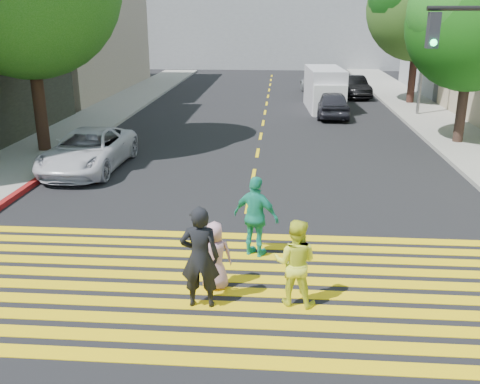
# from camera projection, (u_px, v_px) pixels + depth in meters

# --- Properties ---
(ground) EXTENTS (120.00, 120.00, 0.00)m
(ground) POSITION_uv_depth(u_px,v_px,m) (227.00, 319.00, 9.53)
(ground) COLOR black
(sidewalk_left) EXTENTS (3.00, 40.00, 0.15)m
(sidewalk_left) POSITION_uv_depth(u_px,v_px,m) (119.00, 106.00, 30.92)
(sidewalk_left) COLOR gray
(sidewalk_left) RESTS_ON ground
(sidewalk_right) EXTENTS (3.00, 60.00, 0.15)m
(sidewalk_right) POSITION_uv_depth(u_px,v_px,m) (457.00, 138.00, 23.07)
(sidewalk_right) COLOR gray
(sidewalk_right) RESTS_ON ground
(curb_red) EXTENTS (0.20, 8.00, 0.16)m
(curb_red) POSITION_uv_depth(u_px,v_px,m) (14.00, 196.00, 15.68)
(curb_red) COLOR maroon
(curb_red) RESTS_ON ground
(crosswalk) EXTENTS (13.40, 5.30, 0.01)m
(crosswalk) POSITION_uv_depth(u_px,v_px,m) (233.00, 285.00, 10.74)
(crosswalk) COLOR yellow
(crosswalk) RESTS_ON ground
(lane_line) EXTENTS (0.12, 34.40, 0.01)m
(lane_line) POSITION_uv_depth(u_px,v_px,m) (266.00, 108.00, 30.80)
(lane_line) COLOR yellow
(lane_line) RESTS_ON ground
(building_left_tan) EXTENTS (12.00, 16.00, 10.00)m
(building_left_tan) POSITION_uv_depth(u_px,v_px,m) (30.00, 16.00, 35.57)
(building_left_tan) COLOR tan
(building_left_tan) RESTS_ON ground
(backdrop_block) EXTENTS (30.00, 8.00, 12.00)m
(backdrop_block) POSITION_uv_depth(u_px,v_px,m) (275.00, 4.00, 52.99)
(backdrop_block) COLOR gray
(backdrop_block) RESTS_ON ground
(tree_right_near) EXTENTS (6.29, 6.12, 7.44)m
(tree_right_near) POSITION_uv_depth(u_px,v_px,m) (475.00, 17.00, 20.59)
(tree_right_near) COLOR black
(tree_right_near) RESTS_ON ground
(tree_right_far) EXTENTS (7.62, 7.56, 8.55)m
(tree_right_far) POSITION_uv_depth(u_px,v_px,m) (421.00, 2.00, 30.02)
(tree_right_far) COLOR black
(tree_right_far) RESTS_ON ground
(pedestrian_man) EXTENTS (0.74, 0.51, 1.97)m
(pedestrian_man) POSITION_uv_depth(u_px,v_px,m) (200.00, 257.00, 9.70)
(pedestrian_man) COLOR black
(pedestrian_man) RESTS_ON ground
(pedestrian_woman) EXTENTS (0.93, 0.78, 1.68)m
(pedestrian_woman) POSITION_uv_depth(u_px,v_px,m) (295.00, 263.00, 9.82)
(pedestrian_woman) COLOR yellow
(pedestrian_woman) RESTS_ON ground
(pedestrian_child) EXTENTS (0.74, 0.55, 1.38)m
(pedestrian_child) POSITION_uv_depth(u_px,v_px,m) (215.00, 256.00, 10.44)
(pedestrian_child) COLOR #CB94A7
(pedestrian_child) RESTS_ON ground
(pedestrian_extra) EXTENTS (1.17, 0.86, 1.85)m
(pedestrian_extra) POSITION_uv_depth(u_px,v_px,m) (256.00, 217.00, 11.79)
(pedestrian_extra) COLOR teal
(pedestrian_extra) RESTS_ON ground
(white_sedan) EXTENTS (2.40, 5.00, 1.37)m
(white_sedan) POSITION_uv_depth(u_px,v_px,m) (88.00, 150.00, 18.46)
(white_sedan) COLOR silver
(white_sedan) RESTS_ON ground
(dark_car_near) EXTENTS (1.66, 4.09, 1.39)m
(dark_car_near) POSITION_uv_depth(u_px,v_px,m) (332.00, 104.00, 27.88)
(dark_car_near) COLOR black
(dark_car_near) RESTS_ON ground
(silver_car) EXTENTS (2.64, 5.22, 1.45)m
(silver_car) POSITION_uv_depth(u_px,v_px,m) (320.00, 84.00, 35.62)
(silver_car) COLOR #A7AAAF
(silver_car) RESTS_ON ground
(dark_car_parked) EXTENTS (2.00, 4.29, 1.36)m
(dark_car_parked) POSITION_uv_depth(u_px,v_px,m) (353.00, 87.00, 34.46)
(dark_car_parked) COLOR black
(dark_car_parked) RESTS_ON ground
(white_van) EXTENTS (2.10, 4.95, 2.29)m
(white_van) POSITION_uv_depth(u_px,v_px,m) (325.00, 90.00, 29.87)
(white_van) COLOR #BCB9C4
(white_van) RESTS_ON ground
(street_lamp) EXTENTS (1.84, 0.47, 8.14)m
(street_lamp) POSITION_uv_depth(u_px,v_px,m) (423.00, 24.00, 26.76)
(street_lamp) COLOR #5F5F5F
(street_lamp) RESTS_ON ground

